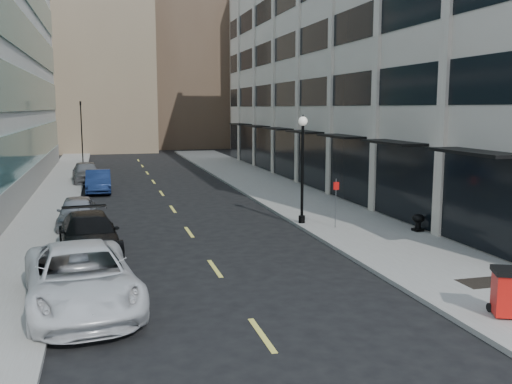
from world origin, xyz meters
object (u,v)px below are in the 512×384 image
car_white_van (81,278)px  traffic_signal (80,105)px  lamppost (302,160)px  trash_bin (508,291)px  car_grey_sedan (86,172)px  car_silver_sedan (78,212)px  car_black_pickup (89,235)px  urn_planter (418,221)px  sign_post (336,196)px  car_blue_sedan (98,181)px

car_white_van → traffic_signal: bearing=84.7°
car_white_van → lamppost: bearing=36.0°
traffic_signal → trash_bin: bearing=-75.8°
car_white_van → car_grey_sedan: bearing=84.2°
car_silver_sedan → car_grey_sedan: 16.13m
car_black_pickup → urn_planter: 13.80m
sign_post → lamppost: bearing=129.8°
trash_bin → urn_planter: 10.29m
trash_bin → sign_post: 11.40m
car_white_van → car_blue_sedan: size_ratio=1.39×
traffic_signal → car_white_van: (1.21, -42.93, -4.86)m
car_grey_sedan → lamppost: bearing=-65.4°
car_grey_sedan → sign_post: 22.77m
car_grey_sedan → car_blue_sedan: bearing=-84.2°
car_white_van → car_blue_sedan: bearing=82.2°
car_grey_sedan → trash_bin: (11.15, -31.19, 0.02)m
car_black_pickup → car_blue_sedan: size_ratio=1.17×
car_silver_sedan → urn_planter: size_ratio=5.71×
traffic_signal → car_blue_sedan: bearing=-85.6°
car_silver_sedan → car_blue_sedan: size_ratio=0.95×
car_grey_sedan → car_silver_sedan: bearing=-94.2°
trash_bin → lamppost: size_ratio=0.25×
traffic_signal → car_grey_sedan: (0.70, -15.61, -4.91)m
trash_bin → sign_post: bearing=113.9°
traffic_signal → lamppost: size_ratio=1.38×
lamppost → sign_post: lamppost is taller
traffic_signal → urn_planter: traffic_signal is taller
car_white_van → lamppost: 13.27m
lamppost → urn_planter: (4.30, -3.01, -2.51)m
traffic_signal → car_grey_sedan: size_ratio=1.47×
urn_planter → car_grey_sedan: bearing=123.9°
car_black_pickup → car_grey_sedan: 21.25m
car_white_van → sign_post: 13.07m
urn_planter → car_blue_sedan: bearing=129.4°
car_black_pickup → car_blue_sedan: bearing=84.0°
traffic_signal → car_blue_sedan: size_ratio=1.56×
car_white_van → urn_planter: car_white_van is taller
car_black_pickup → urn_planter: (13.80, -0.19, -0.16)m
car_grey_sedan → trash_bin: size_ratio=3.74×
lamppost → car_black_pickup: bearing=-163.5°
car_white_van → car_grey_sedan: 27.32m
car_grey_sedan → lamppost: lamppost is taller
car_white_van → urn_planter: 15.08m
trash_bin → lamppost: (-1.05, 12.77, 2.28)m
lamppost → car_grey_sedan: bearing=118.7°
car_black_pickup → urn_planter: size_ratio=7.01×
car_silver_sedan → trash_bin: car_silver_sedan is taller
car_blue_sedan → car_black_pickup: bearing=-91.0°
urn_planter → trash_bin: bearing=-108.4°
trash_bin → lamppost: bearing=118.9°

